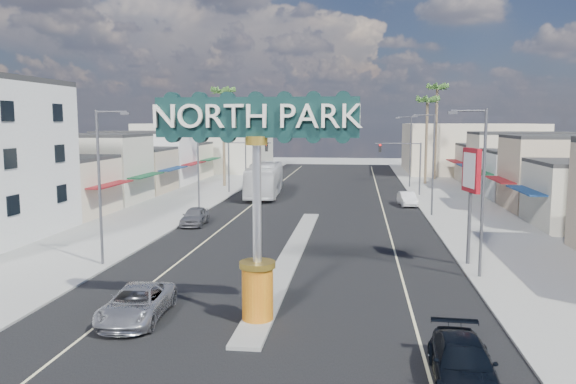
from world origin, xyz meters
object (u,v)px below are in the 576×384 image
(traffic_signal_left, at_px, (244,157))
(suv_left, at_px, (137,304))
(streetlight_l_far, at_px, (247,147))
(car_parked_left, at_px, (195,216))
(traffic_signal_right, at_px, (404,158))
(palm_left_far, at_px, (223,96))
(streetlight_r_near, at_px, (480,184))
(streetlight_r_mid, at_px, (431,159))
(city_bus, at_px, (265,180))
(car_parked_right, at_px, (407,199))
(bank_pylon_sign, at_px, (471,177))
(palm_right_far, at_px, (437,93))
(streetlight_l_near, at_px, (102,179))
(palm_right_mid, at_px, (427,104))
(streetlight_l_mid, at_px, (200,157))
(gateway_sign, at_px, (257,182))
(suv_right, at_px, (463,363))
(streetlight_r_far, at_px, (409,148))

(traffic_signal_left, height_order, suv_left, traffic_signal_left)
(streetlight_l_far, height_order, car_parked_left, streetlight_l_far)
(traffic_signal_right, distance_m, palm_left_far, 24.09)
(streetlight_r_near, bearing_deg, suv_left, -151.96)
(streetlight_r_mid, bearing_deg, city_bus, 145.08)
(traffic_signal_right, relative_size, car_parked_right, 1.42)
(car_parked_left, relative_size, bank_pylon_sign, 0.64)
(palm_left_far, distance_m, palm_right_far, 30.48)
(traffic_signal_right, bearing_deg, streetlight_l_near, -119.99)
(car_parked_right, xyz_separation_m, city_bus, (-15.37, 5.50, 1.16))
(streetlight_r_mid, bearing_deg, traffic_signal_left, 144.50)
(streetlight_r_near, distance_m, city_bus, 36.04)
(suv_left, bearing_deg, city_bus, 88.63)
(streetlight_l_near, bearing_deg, palm_left_far, 93.67)
(traffic_signal_right, bearing_deg, palm_left_far, 164.85)
(palm_right_mid, bearing_deg, city_bus, -143.61)
(palm_left_far, relative_size, suv_left, 2.60)
(streetlight_l_mid, distance_m, suv_left, 29.11)
(streetlight_l_near, relative_size, city_bus, 0.67)
(traffic_signal_left, distance_m, palm_left_far, 10.14)
(palm_left_far, distance_m, car_parked_left, 29.09)
(streetlight_r_near, bearing_deg, traffic_signal_right, 92.10)
(gateway_sign, xyz_separation_m, city_bus, (-6.37, 39.75, -4.07))
(palm_right_far, distance_m, city_bus, 31.28)
(streetlight_l_mid, xyz_separation_m, palm_left_far, (-2.57, 20.00, 6.43))
(streetlight_l_near, height_order, palm_right_far, palm_right_far)
(suv_right, bearing_deg, city_bus, 109.49)
(streetlight_l_near, relative_size, streetlight_l_far, 1.00)
(streetlight_l_mid, xyz_separation_m, palm_right_far, (25.43, 32.00, 7.32))
(streetlight_l_mid, distance_m, streetlight_r_near, 28.90)
(palm_left_far, relative_size, city_bus, 0.98)
(palm_right_mid, bearing_deg, bank_pylon_sign, -93.32)
(traffic_signal_right, bearing_deg, streetlight_l_far, 157.80)
(streetlight_r_near, height_order, bank_pylon_sign, streetlight_r_near)
(palm_right_far, bearing_deg, streetlight_r_near, -95.02)
(gateway_sign, bearing_deg, traffic_signal_right, 77.67)
(traffic_signal_right, relative_size, streetlight_l_mid, 0.67)
(gateway_sign, relative_size, streetlight_l_mid, 1.02)
(streetlight_r_far, relative_size, palm_right_mid, 0.74)
(streetlight_l_near, distance_m, streetlight_r_near, 20.87)
(gateway_sign, xyz_separation_m, car_parked_left, (-9.00, 21.30, -5.20))
(traffic_signal_left, distance_m, palm_right_far, 31.22)
(traffic_signal_right, bearing_deg, car_parked_left, -131.27)
(palm_right_far, distance_m, car_parked_left, 47.03)
(streetlight_l_near, relative_size, streetlight_r_far, 1.00)
(streetlight_r_near, distance_m, suv_left, 18.18)
(streetlight_l_far, xyz_separation_m, palm_right_mid, (23.43, 4.00, 5.54))
(suv_left, xyz_separation_m, car_parked_right, (14.15, 34.52, -0.01))
(traffic_signal_left, distance_m, streetlight_r_near, 39.26)
(streetlight_l_near, distance_m, palm_right_mid, 51.92)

